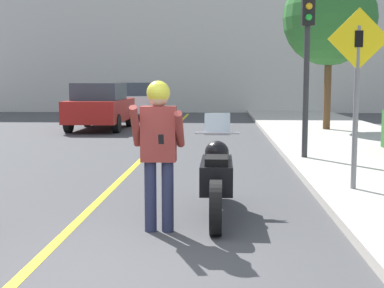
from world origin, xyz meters
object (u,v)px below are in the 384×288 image
crossing_sign (357,81)px  motorcycle (217,177)px  traffic_light (307,41)px  parked_car_white (137,100)px  person_biker (159,140)px  parked_car_red (100,106)px  street_tree (329,19)px

crossing_sign → motorcycle: bearing=-148.6°
traffic_light → parked_car_white: (-5.78, 13.79, -1.73)m
motorcycle → person_biker: (-0.66, -0.78, 0.57)m
traffic_light → parked_car_white: 15.06m
person_biker → parked_car_red: (-3.67, 13.12, -0.22)m
street_tree → parked_car_red: size_ratio=1.25×
traffic_light → parked_car_red: size_ratio=0.84×
crossing_sign → parked_car_white: 18.18m
street_tree → parked_car_white: 10.65m
parked_car_red → parked_car_white: (0.38, 6.05, 0.00)m
person_biker → street_tree: (4.28, 12.28, 2.73)m
person_biker → crossing_sign: bearing=36.8°
motorcycle → crossing_sign: bearing=31.4°
parked_car_red → street_tree: bearing=-6.1°
crossing_sign → parked_car_white: bearing=109.3°
motorcycle → parked_car_white: parked_car_white is taller
street_tree → parked_car_red: bearing=173.9°
traffic_light → crossing_sign: bearing=-86.2°
crossing_sign → parked_car_red: 12.83m
parked_car_white → motorcycle: bearing=-77.9°
traffic_light → parked_car_white: traffic_light is taller
person_biker → crossing_sign: 3.46m
crossing_sign → person_biker: bearing=-143.2°
motorcycle → person_biker: person_biker is taller
street_tree → person_biker: bearing=-109.2°
crossing_sign → parked_car_white: crossing_sign is taller
traffic_light → parked_car_red: bearing=128.5°
person_biker → parked_car_white: 19.45m
motorcycle → traffic_light: size_ratio=0.67×
traffic_light → street_tree: street_tree is taller
crossing_sign → traffic_light: bearing=93.8°
crossing_sign → traffic_light: size_ratio=0.76×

